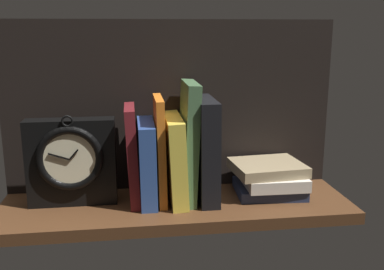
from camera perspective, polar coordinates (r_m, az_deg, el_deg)
ground_plane at (r=98.16cm, az=-1.98°, el=-9.24°), size 75.14×22.42×2.50cm
back_panel at (r=102.59cm, az=-2.69°, el=3.73°), size 75.14×1.20×38.61cm
book_maroon_dawkins at (r=95.71cm, az=-7.61°, el=-2.54°), size 2.85×12.24×20.93cm
book_blue_modern at (r=96.23cm, az=-5.76°, el=-3.45°), size 3.58×14.58×17.52cm
book_orange_pandolfini at (r=95.65cm, az=-4.11°, el=-1.91°), size 2.01×12.74×22.68cm
book_yellow_seinlanguage at (r=96.44cm, az=-2.41°, el=-3.06°), size 4.17×16.10×18.55cm
book_green_romantic at (r=95.84cm, az=-0.44°, el=-0.90°), size 3.81×13.55×25.79cm
book_black_skeptic at (r=96.82cm, az=1.72°, el=-1.84°), size 4.23×15.20×22.19cm
framed_clock at (r=96.90cm, az=-15.17°, el=-3.27°), size 18.41×5.79×19.75cm
book_stack_side at (r=102.73cm, az=9.92°, el=-5.46°), size 16.43×14.40×7.24cm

